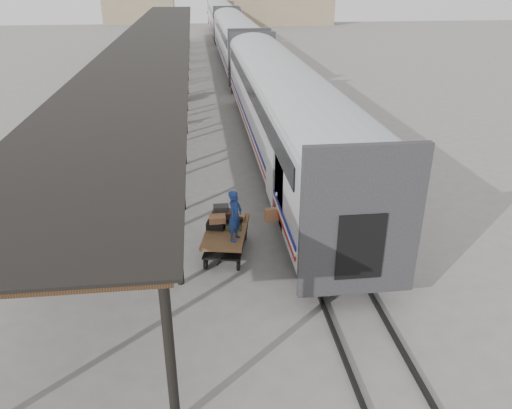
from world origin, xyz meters
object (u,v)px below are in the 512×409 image
object	(u,v)px
luggage_tug	(181,92)
pedestrian	(157,115)
baggage_cart	(226,236)
porter	(235,216)

from	to	relation	value
luggage_tug	pedestrian	world-z (taller)	pedestrian
baggage_cart	pedestrian	xyz separation A→B (m)	(-2.98, 13.93, 0.30)
pedestrian	baggage_cart	bearing A→B (deg)	118.50
luggage_tug	pedestrian	size ratio (longest dim) A/B	0.74
baggage_cart	porter	size ratio (longest dim) A/B	1.64
porter	pedestrian	distance (m)	14.95
porter	luggage_tug	bearing A→B (deg)	34.36
baggage_cart	luggage_tug	xyz separation A→B (m)	(-1.80, 21.54, -0.09)
baggage_cart	porter	xyz separation A→B (m)	(0.25, -0.65, 1.01)
baggage_cart	pedestrian	bearing A→B (deg)	113.71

